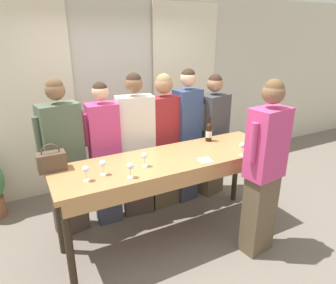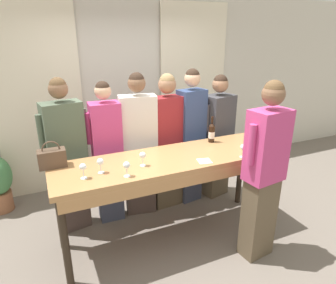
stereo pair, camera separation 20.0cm
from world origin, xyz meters
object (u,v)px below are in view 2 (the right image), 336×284
at_px(wine_glass_front_right, 83,168).
at_px(host_pouring, 264,172).
at_px(wine_bottle, 212,133).
at_px(wine_glass_center_right, 253,141).
at_px(guest_pink_top, 107,153).
at_px(handbag, 52,158).
at_px(guest_navy_coat, 191,135).
at_px(guest_striped_shirt, 167,141).
at_px(wine_glass_front_left, 243,148).
at_px(guest_cream_sweater, 139,145).
at_px(guest_beige_cap, 217,136).
at_px(wine_glass_front_mid, 127,166).
at_px(guest_olive_jacket, 67,157).
at_px(wine_glass_center_left, 100,162).
at_px(tasting_bar, 172,167).
at_px(wine_glass_center_mid, 143,156).

bearing_deg(wine_glass_front_right, host_pouring, -17.61).
height_order(wine_bottle, wine_glass_center_right, wine_bottle).
relative_size(wine_glass_front_right, host_pouring, 0.08).
height_order(wine_glass_front_right, host_pouring, host_pouring).
distance_m(guest_pink_top, host_pouring, 1.79).
distance_m(handbag, guest_navy_coat, 1.79).
bearing_deg(guest_striped_shirt, wine_glass_front_left, -64.13).
distance_m(guest_striped_shirt, guest_navy_coat, 0.34).
relative_size(wine_bottle, guest_cream_sweater, 0.18).
bearing_deg(wine_glass_front_left, wine_bottle, 95.61).
bearing_deg(wine_glass_front_left, guest_cream_sweater, 131.70).
xyz_separation_m(guest_pink_top, guest_beige_cap, (1.54, -0.00, -0.01)).
xyz_separation_m(wine_glass_front_mid, host_pouring, (1.26, -0.40, -0.14)).
distance_m(guest_olive_jacket, guest_beige_cap, 2.00).
bearing_deg(wine_bottle, wine_glass_center_left, -167.68).
xyz_separation_m(wine_glass_front_left, guest_striped_shirt, (-0.46, 0.95, -0.17)).
bearing_deg(wine_glass_center_left, handbag, 140.89).
height_order(wine_glass_front_left, guest_cream_sweater, guest_cream_sweater).
bearing_deg(handbag, wine_bottle, -0.70).
distance_m(wine_glass_center_right, guest_cream_sweater, 1.36).
bearing_deg(guest_navy_coat, guest_striped_shirt, 180.00).
distance_m(guest_cream_sweater, guest_striped_shirt, 0.38).
relative_size(guest_olive_jacket, guest_navy_coat, 0.99).
xyz_separation_m(tasting_bar, wine_glass_front_right, (-0.93, -0.10, 0.21)).
height_order(tasting_bar, guest_cream_sweater, guest_cream_sweater).
bearing_deg(wine_glass_center_right, guest_cream_sweater, 142.87).
bearing_deg(guest_striped_shirt, wine_glass_front_right, -146.89).
xyz_separation_m(handbag, guest_cream_sweater, (1.02, 0.38, -0.15)).
bearing_deg(wine_glass_front_mid, guest_cream_sweater, 64.95).
bearing_deg(guest_cream_sweater, wine_bottle, -27.06).
distance_m(tasting_bar, wine_glass_center_mid, 0.41).
height_order(tasting_bar, wine_bottle, wine_bottle).
distance_m(handbag, wine_glass_center_left, 0.52).
distance_m(tasting_bar, guest_olive_jacket, 1.20).
height_order(wine_bottle, guest_cream_sweater, guest_cream_sweater).
xyz_separation_m(wine_glass_front_left, guest_cream_sweater, (-0.84, 0.95, -0.16)).
xyz_separation_m(guest_olive_jacket, guest_navy_coat, (1.58, -0.00, 0.04)).
distance_m(guest_striped_shirt, guest_beige_cap, 0.76).
bearing_deg(wine_glass_center_left, wine_bottle, 12.32).
relative_size(tasting_bar, handbag, 9.18).
distance_m(wine_glass_center_left, wine_glass_center_mid, 0.42).
height_order(wine_glass_center_right, guest_cream_sweater, guest_cream_sweater).
xyz_separation_m(wine_glass_front_mid, guest_striped_shirt, (0.80, 0.88, -0.17)).
relative_size(wine_glass_front_left, wine_glass_center_left, 1.00).
relative_size(handbag, wine_glass_front_mid, 1.83).
bearing_deg(wine_glass_center_mid, wine_glass_center_left, 178.61).
distance_m(tasting_bar, wine_glass_center_right, 0.97).
height_order(wine_glass_front_right, guest_beige_cap, guest_beige_cap).
relative_size(tasting_bar, wine_glass_center_left, 16.82).
height_order(handbag, wine_glass_center_left, handbag).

